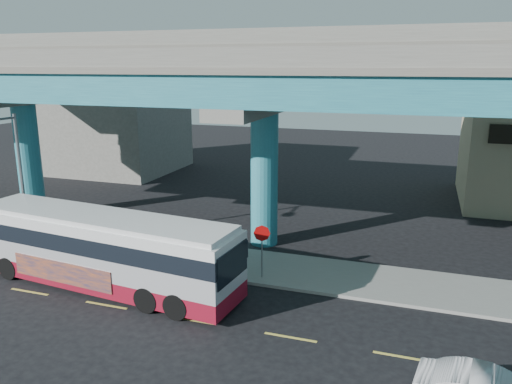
% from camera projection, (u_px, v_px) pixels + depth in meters
% --- Properties ---
extents(ground, '(120.00, 120.00, 0.00)m').
position_uv_depth(ground, '(196.00, 317.00, 20.00)').
color(ground, black).
rests_on(ground, ground).
extents(sidewalk, '(70.00, 4.00, 0.15)m').
position_uv_depth(sidewalk, '(243.00, 265.00, 25.03)').
color(sidewalk, gray).
rests_on(sidewalk, ground).
extents(lane_markings, '(58.00, 0.12, 0.01)m').
position_uv_depth(lane_markings, '(193.00, 320.00, 19.72)').
color(lane_markings, '#D8C64C').
rests_on(lane_markings, ground).
extents(viaduct, '(52.00, 12.40, 11.70)m').
position_uv_depth(viaduct, '(265.00, 78.00, 26.09)').
color(viaduct, '#1F6377').
rests_on(viaduct, ground).
extents(building_concrete, '(12.00, 10.00, 9.00)m').
position_uv_depth(building_concrete, '(111.00, 122.00, 47.09)').
color(building_concrete, gray).
rests_on(building_concrete, ground).
extents(transit_bus, '(13.41, 4.17, 3.39)m').
position_uv_depth(transit_bus, '(102.00, 247.00, 22.36)').
color(transit_bus, maroon).
rests_on(transit_bus, ground).
extents(street_lamp, '(0.50, 2.38, 7.23)m').
position_uv_depth(street_lamp, '(12.00, 163.00, 25.63)').
color(street_lamp, gray).
rests_on(street_lamp, sidewalk).
extents(stop_sign, '(0.75, 0.22, 2.56)m').
position_uv_depth(stop_sign, '(262.00, 240.00, 22.90)').
color(stop_sign, gray).
rests_on(stop_sign, sidewalk).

